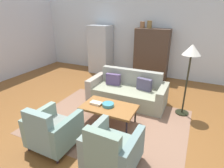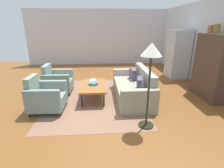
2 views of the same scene
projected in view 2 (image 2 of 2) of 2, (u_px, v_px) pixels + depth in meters
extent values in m
plane|color=brown|center=(97.00, 99.00, 4.84)|extent=(11.39, 11.39, 0.00)
cube|color=silver|center=(97.00, 38.00, 8.85)|extent=(0.12, 7.27, 2.80)
cube|color=#89624C|center=(96.00, 98.00, 4.88)|extent=(3.40, 2.60, 0.01)
cube|color=gray|center=(132.00, 91.00, 4.88)|extent=(1.74, 0.91, 0.42)
cube|color=gray|center=(144.00, 83.00, 4.83)|extent=(1.74, 0.19, 0.86)
cube|color=gray|center=(139.00, 102.00, 3.94)|extent=(0.18, 0.90, 0.62)
cube|color=#A29484|center=(127.00, 78.00, 5.75)|extent=(0.18, 0.90, 0.62)
cube|color=#4F4861|center=(139.00, 84.00, 4.34)|extent=(0.42, 0.19, 0.32)
cube|color=#564369|center=(133.00, 74.00, 5.19)|extent=(0.41, 0.16, 0.32)
cylinder|color=black|center=(103.00, 86.00, 5.33)|extent=(0.04, 0.04, 0.37)
cylinder|color=black|center=(104.00, 100.00, 4.33)|extent=(0.04, 0.04, 0.37)
cylinder|color=#212527|center=(85.00, 87.00, 5.30)|extent=(0.04, 0.04, 0.37)
cylinder|color=black|center=(82.00, 101.00, 4.30)|extent=(0.04, 0.04, 0.37)
cube|color=brown|center=(93.00, 86.00, 4.75)|extent=(1.20, 0.70, 0.05)
cylinder|color=#32251C|center=(72.00, 87.00, 5.69)|extent=(0.05, 0.05, 0.10)
cylinder|color=#322819|center=(68.00, 94.00, 5.05)|extent=(0.05, 0.05, 0.10)
cylinder|color=#2F1F21|center=(52.00, 87.00, 5.66)|extent=(0.05, 0.05, 0.10)
cylinder|color=black|center=(45.00, 95.00, 5.02)|extent=(0.05, 0.05, 0.10)
cube|color=gray|center=(59.00, 85.00, 5.29)|extent=(0.58, 0.81, 0.30)
cube|color=gray|center=(48.00, 77.00, 5.19)|extent=(0.56, 0.15, 0.78)
cube|color=gray|center=(61.00, 77.00, 5.56)|extent=(0.14, 0.80, 0.56)
cube|color=slate|center=(56.00, 84.00, 4.92)|extent=(0.14, 0.80, 0.56)
cylinder|color=#381E1A|center=(66.00, 102.00, 4.55)|extent=(0.05, 0.05, 0.10)
cylinder|color=#342710|center=(59.00, 114.00, 3.91)|extent=(0.05, 0.05, 0.10)
cylinder|color=#32221F|center=(40.00, 102.00, 4.53)|extent=(0.05, 0.05, 0.10)
cylinder|color=black|center=(30.00, 115.00, 3.89)|extent=(0.05, 0.05, 0.10)
cube|color=gray|center=(48.00, 101.00, 4.16)|extent=(0.59, 0.82, 0.30)
cube|color=gray|center=(33.00, 92.00, 4.07)|extent=(0.56, 0.16, 0.78)
cube|color=gray|center=(52.00, 91.00, 4.43)|extent=(0.15, 0.80, 0.56)
cube|color=slate|center=(43.00, 102.00, 3.79)|extent=(0.15, 0.80, 0.56)
cylinder|color=teal|center=(93.00, 83.00, 4.75)|extent=(0.26, 0.26, 0.07)
cube|color=beige|center=(93.00, 81.00, 5.02)|extent=(0.24, 0.18, 0.02)
cube|color=beige|center=(93.00, 80.00, 5.01)|extent=(0.27, 0.17, 0.03)
cube|color=#473327|center=(213.00, 67.00, 4.73)|extent=(1.20, 0.50, 1.80)
cube|color=#3D2213|center=(215.00, 65.00, 5.03)|extent=(0.56, 0.01, 1.51)
cylinder|color=#905D3A|center=(211.00, 29.00, 4.77)|extent=(0.16, 0.16, 0.22)
cylinder|color=olive|center=(217.00, 29.00, 4.53)|extent=(0.16, 0.16, 0.25)
cube|color=#B7BABF|center=(178.00, 54.00, 6.63)|extent=(0.80, 0.70, 1.85)
cylinder|color=#99999E|center=(188.00, 52.00, 6.58)|extent=(0.02, 0.02, 0.70)
cylinder|color=black|center=(146.00, 125.00, 3.56)|extent=(0.32, 0.32, 0.03)
cylinder|color=#2A291A|center=(148.00, 93.00, 3.32)|extent=(0.04, 0.04, 1.45)
cone|color=silver|center=(152.00, 49.00, 3.04)|extent=(0.40, 0.40, 0.24)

